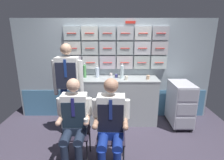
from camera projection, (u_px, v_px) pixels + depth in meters
ground at (115, 155)px, 2.87m from camera, size 4.80×4.80×0.04m
galley_bulkhead at (115, 69)px, 3.88m from camera, size 4.20×0.14×2.15m
galley_counter at (116, 100)px, 3.78m from camera, size 1.75×0.53×0.97m
service_trolley at (181, 103)px, 3.62m from camera, size 0.40×0.65×0.91m
folding_chair_left at (77, 125)px, 2.71m from camera, size 0.40×0.41×0.86m
crew_member_left at (75, 119)px, 2.51m from camera, size 0.50×0.61×1.28m
folding_chair_center at (112, 128)px, 2.61m from camera, size 0.42×0.42×0.86m
crew_member_center at (111, 121)px, 2.41m from camera, size 0.52×0.64×1.31m
crew_member_standing at (69, 83)px, 3.15m from camera, size 0.54×0.27×1.71m
water_bottle_short at (123, 71)px, 3.61m from camera, size 0.06×0.06×0.30m
sparkling_bottle_green at (98, 72)px, 3.69m from camera, size 0.08×0.08×0.24m
water_bottle_clear at (85, 71)px, 3.68m from camera, size 0.06×0.06×0.30m
coffee_cup_white at (149, 77)px, 3.56m from camera, size 0.07×0.07×0.08m
paper_cup_blue at (112, 74)px, 3.83m from camera, size 0.06×0.06×0.06m
coffee_cup_spare at (117, 76)px, 3.70m from camera, size 0.06×0.06×0.06m
paper_cup_tan at (127, 78)px, 3.53m from camera, size 0.06×0.06×0.08m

